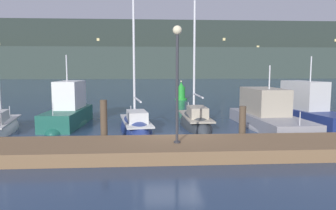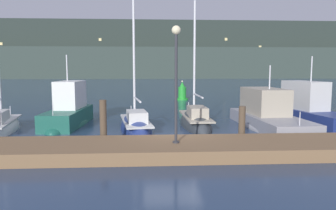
{
  "view_description": "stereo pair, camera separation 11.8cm",
  "coord_description": "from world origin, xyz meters",
  "px_view_note": "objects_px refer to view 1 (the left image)",
  "views": [
    {
      "loc": [
        -1.15,
        -13.91,
        3.13
      ],
      "look_at": [
        0.0,
        3.06,
        1.2
      ],
      "focal_mm": 35.0,
      "sensor_mm": 36.0,
      "label": 1
    },
    {
      "loc": [
        -1.03,
        -13.92,
        3.13
      ],
      "look_at": [
        0.0,
        3.06,
        1.2
      ],
      "focal_mm": 35.0,
      "sensor_mm": 36.0,
      "label": 2
    }
  ],
  "objects_px": {
    "channel_buoy": "(181,93)",
    "dock_lamppost": "(177,66)",
    "motorboat_berth_2": "(68,117)",
    "motorboat_berth_5": "(268,120)",
    "motorboat_berth_6": "(308,114)",
    "sailboat_berth_3": "(136,128)",
    "sailboat_berth_4": "(195,124)"
  },
  "relations": [
    {
      "from": "dock_lamppost",
      "to": "sailboat_berth_3",
      "type": "bearing_deg",
      "value": 108.05
    },
    {
      "from": "motorboat_berth_2",
      "to": "sailboat_berth_4",
      "type": "distance_m",
      "value": 6.98
    },
    {
      "from": "motorboat_berth_5",
      "to": "dock_lamppost",
      "type": "height_order",
      "value": "dock_lamppost"
    },
    {
      "from": "motorboat_berth_5",
      "to": "motorboat_berth_6",
      "type": "xyz_separation_m",
      "value": [
        2.96,
        1.46,
        0.1
      ]
    },
    {
      "from": "sailboat_berth_3",
      "to": "motorboat_berth_6",
      "type": "bearing_deg",
      "value": 10.16
    },
    {
      "from": "motorboat_berth_6",
      "to": "channel_buoy",
      "type": "height_order",
      "value": "motorboat_berth_6"
    },
    {
      "from": "motorboat_berth_5",
      "to": "motorboat_berth_6",
      "type": "height_order",
      "value": "motorboat_berth_6"
    },
    {
      "from": "motorboat_berth_6",
      "to": "channel_buoy",
      "type": "xyz_separation_m",
      "value": [
        -5.99,
        13.66,
        0.23
      ]
    },
    {
      "from": "sailboat_berth_3",
      "to": "sailboat_berth_4",
      "type": "bearing_deg",
      "value": 16.27
    },
    {
      "from": "motorboat_berth_5",
      "to": "sailboat_berth_4",
      "type": "bearing_deg",
      "value": 170.95
    },
    {
      "from": "motorboat_berth_5",
      "to": "dock_lamppost",
      "type": "relative_size",
      "value": 1.81
    },
    {
      "from": "sailboat_berth_3",
      "to": "motorboat_berth_6",
      "type": "distance_m",
      "value": 10.14
    },
    {
      "from": "sailboat_berth_4",
      "to": "motorboat_berth_6",
      "type": "bearing_deg",
      "value": 7.19
    },
    {
      "from": "motorboat_berth_2",
      "to": "channel_buoy",
      "type": "relative_size",
      "value": 2.98
    },
    {
      "from": "motorboat_berth_2",
      "to": "sailboat_berth_3",
      "type": "relative_size",
      "value": 0.75
    },
    {
      "from": "motorboat_berth_6",
      "to": "motorboat_berth_5",
      "type": "bearing_deg",
      "value": -153.69
    },
    {
      "from": "sailboat_berth_4",
      "to": "dock_lamppost",
      "type": "distance_m",
      "value": 6.89
    },
    {
      "from": "motorboat_berth_2",
      "to": "dock_lamppost",
      "type": "height_order",
      "value": "dock_lamppost"
    },
    {
      "from": "sailboat_berth_4",
      "to": "motorboat_berth_5",
      "type": "bearing_deg",
      "value": -9.05
    },
    {
      "from": "motorboat_berth_2",
      "to": "motorboat_berth_6",
      "type": "height_order",
      "value": "motorboat_berth_2"
    },
    {
      "from": "sailboat_berth_3",
      "to": "motorboat_berth_5",
      "type": "distance_m",
      "value": 7.03
    },
    {
      "from": "sailboat_berth_3",
      "to": "motorboat_berth_5",
      "type": "relative_size",
      "value": 1.01
    },
    {
      "from": "channel_buoy",
      "to": "dock_lamppost",
      "type": "distance_m",
      "value": 20.74
    },
    {
      "from": "motorboat_berth_5",
      "to": "dock_lamppost",
      "type": "distance_m",
      "value": 8.09
    },
    {
      "from": "motorboat_berth_2",
      "to": "sailboat_berth_4",
      "type": "xyz_separation_m",
      "value": [
        6.94,
        -0.7,
        -0.35
      ]
    },
    {
      "from": "sailboat_berth_4",
      "to": "channel_buoy",
      "type": "relative_size",
      "value": 3.95
    },
    {
      "from": "motorboat_berth_5",
      "to": "channel_buoy",
      "type": "bearing_deg",
      "value": 101.31
    },
    {
      "from": "motorboat_berth_2",
      "to": "dock_lamppost",
      "type": "bearing_deg",
      "value": -50.99
    },
    {
      "from": "dock_lamppost",
      "to": "channel_buoy",
      "type": "bearing_deg",
      "value": 83.43
    },
    {
      "from": "motorboat_berth_5",
      "to": "motorboat_berth_6",
      "type": "distance_m",
      "value": 3.31
    },
    {
      "from": "motorboat_berth_2",
      "to": "motorboat_berth_6",
      "type": "distance_m",
      "value": 13.72
    },
    {
      "from": "sailboat_berth_3",
      "to": "dock_lamppost",
      "type": "height_order",
      "value": "sailboat_berth_3"
    }
  ]
}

